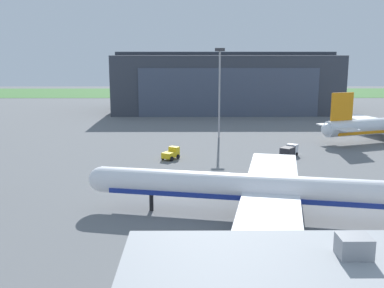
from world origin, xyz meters
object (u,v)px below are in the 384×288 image
(airliner_near_right, at_px, (266,189))
(apron_light_mast, at_px, (219,87))
(maintenance_hangar, at_px, (225,83))
(stair_truck, at_px, (289,151))
(fuel_bowser, at_px, (171,154))

(airliner_near_right, relative_size, apron_light_mast, 2.11)
(airliner_near_right, height_order, apron_light_mast, apron_light_mast)
(maintenance_hangar, bearing_deg, stair_truck, -84.25)
(fuel_bowser, distance_m, apron_light_mast, 28.52)
(airliner_near_right, bearing_deg, apron_light_mast, 92.36)
(fuel_bowser, distance_m, stair_truck, 24.37)
(maintenance_hangar, xyz_separation_m, stair_truck, (7.63, -75.79, -8.91))
(airliner_near_right, relative_size, fuel_bowser, 10.96)
(airliner_near_right, xyz_separation_m, stair_truck, (10.78, 35.69, -2.63))
(maintenance_hangar, bearing_deg, apron_light_mast, -95.76)
(apron_light_mast, bearing_deg, maintenance_hangar, 84.24)
(fuel_bowser, relative_size, apron_light_mast, 0.19)
(maintenance_hangar, height_order, fuel_bowser, maintenance_hangar)
(maintenance_hangar, distance_m, airliner_near_right, 111.70)
(maintenance_hangar, relative_size, airliner_near_right, 1.67)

